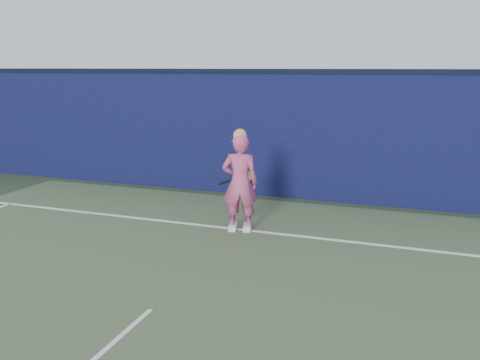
% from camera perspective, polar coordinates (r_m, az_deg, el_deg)
% --- Properties ---
extents(ground, '(80.00, 80.00, 0.00)m').
position_cam_1_polar(ground, '(5.16, -15.72, -18.69)').
color(ground, '#2C3A24').
rests_on(ground, ground).
extents(backstop_wall, '(24.00, 0.40, 2.50)m').
position_cam_1_polar(backstop_wall, '(10.49, 4.69, 4.94)').
color(backstop_wall, '#0D0D3C').
rests_on(backstop_wall, ground).
extents(wall_cap, '(24.00, 0.42, 0.10)m').
position_cam_1_polar(wall_cap, '(10.39, 4.82, 12.06)').
color(wall_cap, black).
rests_on(wall_cap, backstop_wall).
extents(player, '(0.66, 0.52, 1.68)m').
position_cam_1_polar(player, '(8.21, 0.00, -0.28)').
color(player, '#CC4F84').
rests_on(player, ground).
extents(racket, '(0.56, 0.31, 0.32)m').
position_cam_1_polar(racket, '(8.67, 0.33, 0.32)').
color(racket, black).
rests_on(racket, ground).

